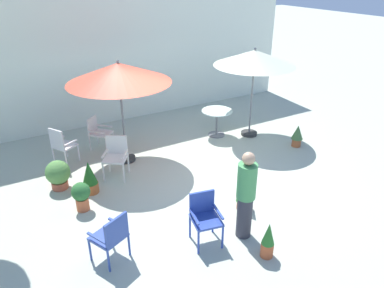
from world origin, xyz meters
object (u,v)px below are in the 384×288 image
(patio_chair_1, at_px, (61,144))
(patio_chair_2, at_px, (205,214))
(patio_umbrella_1, at_px, (119,73))
(potted_plant_4, at_px, (297,135))
(patio_chair_3, at_px, (98,131))
(standing_person, at_px, (246,195))
(patio_umbrella_0, at_px, (255,59))
(cafe_table_0, at_px, (217,118))
(potted_plant_1, at_px, (268,240))
(potted_plant_0, at_px, (90,178))
(potted_plant_2, at_px, (245,192))
(patio_chair_0, at_px, (116,154))
(potted_plant_3, at_px, (81,195))
(patio_chair_4, at_px, (112,235))
(potted_plant_5, at_px, (58,174))

(patio_chair_1, xyz_separation_m, patio_chair_2, (1.47, -3.93, 0.00))
(patio_umbrella_1, bearing_deg, potted_plant_4, -19.65)
(patio_chair_3, distance_m, standing_person, 4.72)
(patio_umbrella_0, distance_m, cafe_table_0, 1.84)
(patio_umbrella_1, xyz_separation_m, potted_plant_1, (0.80, -4.20, -1.81))
(potted_plant_0, height_order, potted_plant_2, potted_plant_2)
(patio_chair_0, xyz_separation_m, patio_chair_3, (0.06, 1.55, -0.06))
(patio_chair_1, height_order, potted_plant_4, patio_chair_1)
(patio_umbrella_1, xyz_separation_m, potted_plant_0, (-1.12, -0.96, -1.78))
(patio_umbrella_0, bearing_deg, patio_chair_2, -137.42)
(patio_umbrella_1, height_order, standing_person, patio_umbrella_1)
(patio_umbrella_0, distance_m, standing_person, 4.46)
(patio_umbrella_1, bearing_deg, potted_plant_3, -134.03)
(patio_chair_1, relative_size, potted_plant_4, 1.57)
(patio_chair_1, height_order, potted_plant_2, patio_chair_1)
(patio_umbrella_0, bearing_deg, cafe_table_0, 152.04)
(patio_chair_2, distance_m, potted_plant_1, 1.09)
(patio_umbrella_0, height_order, patio_umbrella_1, patio_umbrella_1)
(cafe_table_0, distance_m, potted_plant_1, 4.73)
(patio_chair_2, distance_m, potted_plant_2, 1.19)
(potted_plant_2, bearing_deg, patio_chair_0, 124.66)
(patio_umbrella_0, relative_size, patio_umbrella_1, 0.99)
(patio_chair_4, xyz_separation_m, potted_plant_2, (2.61, 0.07, -0.10))
(cafe_table_0, xyz_separation_m, potted_plant_4, (1.42, -1.61, -0.19))
(patio_chair_3, relative_size, standing_person, 0.51)
(potted_plant_0, relative_size, potted_plant_1, 1.10)
(patio_chair_0, xyz_separation_m, patio_chair_4, (-0.94, -2.48, -0.04))
(patio_chair_1, bearing_deg, potted_plant_2, -54.03)
(patio_chair_4, bearing_deg, potted_plant_1, -27.93)
(potted_plant_1, bearing_deg, potted_plant_5, 123.32)
(patio_chair_1, bearing_deg, standing_person, -63.07)
(cafe_table_0, distance_m, patio_chair_4, 5.15)
(patio_chair_1, bearing_deg, patio_umbrella_1, -23.40)
(patio_chair_0, bearing_deg, potted_plant_1, -71.46)
(patio_umbrella_0, bearing_deg, potted_plant_0, -171.71)
(patio_umbrella_0, height_order, potted_plant_1, patio_umbrella_0)
(patio_chair_2, xyz_separation_m, potted_plant_0, (-1.26, 2.40, -0.18))
(patio_chair_4, height_order, potted_plant_1, patio_chair_4)
(potted_plant_1, xyz_separation_m, potted_plant_2, (0.45, 1.21, 0.07))
(potted_plant_5, bearing_deg, standing_person, -52.05)
(patio_umbrella_0, bearing_deg, patio_chair_4, -150.19)
(cafe_table_0, distance_m, potted_plant_2, 3.44)
(patio_umbrella_1, xyz_separation_m, potted_plant_3, (-1.43, -1.48, -1.79))
(potted_plant_4, relative_size, standing_person, 0.36)
(patio_chair_0, distance_m, potted_plant_4, 4.61)
(patio_chair_4, bearing_deg, potted_plant_3, 92.77)
(patio_chair_2, relative_size, potted_plant_1, 1.37)
(patio_umbrella_0, relative_size, standing_person, 1.49)
(patio_chair_4, height_order, potted_plant_2, patio_chair_4)
(potted_plant_1, xyz_separation_m, potted_plant_3, (-2.23, 2.72, 0.01))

